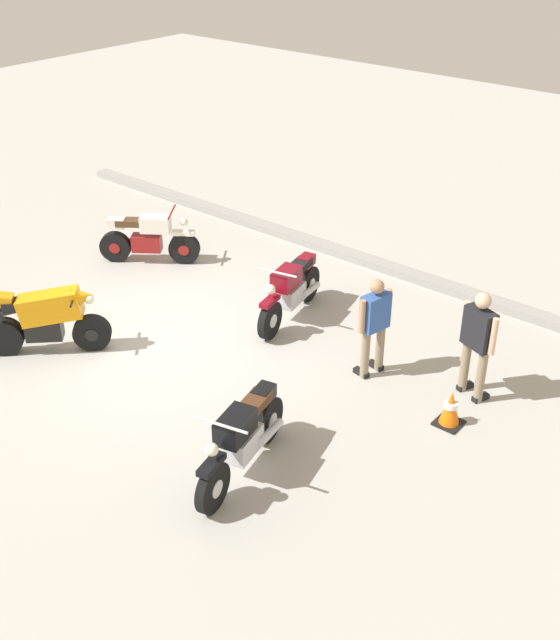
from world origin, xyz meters
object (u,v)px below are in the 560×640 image
object	(u,v)px
motorcycle_maroon_cruiser	(291,290)
person_in_blue_shirt	(374,322)
motorcycle_cream_vintage	(148,239)
person_in_black_shirt	(478,339)
motorcycle_black_cruiser	(243,438)
traffic_cone	(451,408)
motorcycle_orange_sportbike	(46,318)

from	to	relation	value
motorcycle_maroon_cruiser	person_in_blue_shirt	distance (m)	2.11
motorcycle_cream_vintage	person_in_blue_shirt	bearing A→B (deg)	-41.09
motorcycle_maroon_cruiser	person_in_black_shirt	bearing A→B (deg)	75.95
motorcycle_maroon_cruiser	person_in_black_shirt	xyz separation A→B (m)	(3.43, -0.12, 0.43)
motorcycle_cream_vintage	person_in_blue_shirt	distance (m)	5.54
motorcycle_black_cruiser	traffic_cone	xyz separation A→B (m)	(1.52, 2.52, -0.26)
motorcycle_maroon_cruiser	motorcycle_black_cruiser	xyz separation A→B (m)	(2.01, -3.43, 0.00)
motorcycle_orange_sportbike	traffic_cone	bearing A→B (deg)	-22.55
motorcycle_black_cruiser	person_in_black_shirt	distance (m)	3.63
motorcycle_maroon_cruiser	motorcycle_orange_sportbike	distance (m)	3.95
motorcycle_orange_sportbike	traffic_cone	size ratio (longest dim) A/B	2.87
motorcycle_cream_vintage	traffic_cone	size ratio (longest dim) A/B	3.16
motorcycle_maroon_cruiser	motorcycle_black_cruiser	bearing A→B (deg)	18.21
person_in_black_shirt	traffic_cone	world-z (taller)	person_in_black_shirt
motorcycle_maroon_cruiser	traffic_cone	bearing A→B (deg)	63.47
motorcycle_black_cruiser	person_in_black_shirt	world-z (taller)	person_in_black_shirt
motorcycle_maroon_cruiser	motorcycle_black_cruiser	distance (m)	3.98
traffic_cone	motorcycle_black_cruiser	bearing A→B (deg)	-121.13
person_in_blue_shirt	person_in_black_shirt	xyz separation A→B (m)	(1.43, 0.42, 0.07)
motorcycle_maroon_cruiser	motorcycle_black_cruiser	world-z (taller)	same
motorcycle_maroon_cruiser	person_in_black_shirt	size ratio (longest dim) A/B	1.24
motorcycle_orange_sportbike	person_in_blue_shirt	size ratio (longest dim) A/B	0.96
motorcycle_black_cruiser	motorcycle_orange_sportbike	world-z (taller)	motorcycle_orange_sportbike
person_in_black_shirt	motorcycle_cream_vintage	bearing A→B (deg)	109.62
motorcycle_black_cruiser	person_in_black_shirt	xyz separation A→B (m)	(1.43, 3.32, 0.43)
motorcycle_black_cruiser	motorcycle_orange_sportbike	bearing A→B (deg)	-106.05
motorcycle_maroon_cruiser	traffic_cone	size ratio (longest dim) A/B	3.90
motorcycle_maroon_cruiser	motorcycle_orange_sportbike	xyz separation A→B (m)	(-2.25, -3.25, 0.07)
motorcycle_black_cruiser	motorcycle_cream_vintage	xyz separation A→B (m)	(-5.50, 3.40, -0.03)
motorcycle_cream_vintage	person_in_blue_shirt	size ratio (longest dim) A/B	1.06
motorcycle_cream_vintage	traffic_cone	xyz separation A→B (m)	(7.02, -0.87, -0.23)
motorcycle_cream_vintage	traffic_cone	bearing A→B (deg)	-42.93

